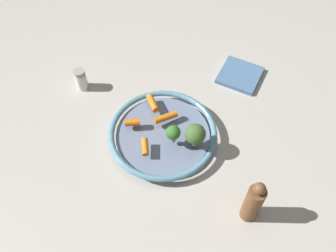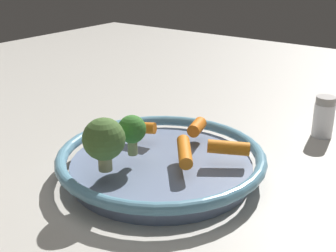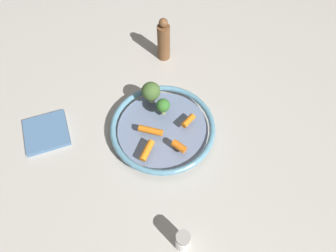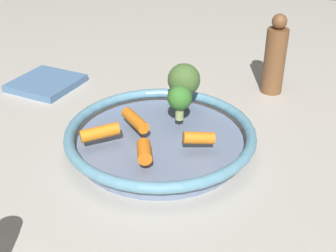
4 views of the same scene
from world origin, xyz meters
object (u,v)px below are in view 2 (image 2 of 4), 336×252
object	(u,v)px
baby_carrot_center	(185,152)
baby_carrot_right	(141,128)
broccoli_floret_mid	(132,130)
salt_shaker	(324,117)
baby_carrot_near_rim	(228,148)
broccoli_floret_edge	(104,140)
serving_bowl	(161,162)
baby_carrot_back	(197,127)

from	to	relation	value
baby_carrot_center	baby_carrot_right	bearing A→B (deg)	-108.08
broccoli_floret_mid	salt_shaker	size ratio (longest dim) A/B	0.79
baby_carrot_right	broccoli_floret_mid	size ratio (longest dim) A/B	0.79
baby_carrot_near_rim	baby_carrot_center	xyz separation A→B (m)	(0.05, -0.04, -0.00)
baby_carrot_near_rim	broccoli_floret_edge	size ratio (longest dim) A/B	0.81
serving_bowl	baby_carrot_back	world-z (taller)	baby_carrot_back
baby_carrot_back	baby_carrot_center	xyz separation A→B (m)	(0.09, 0.03, -0.00)
baby_carrot_back	salt_shaker	distance (m)	0.24
baby_carrot_right	salt_shaker	world-z (taller)	salt_shaker
serving_bowl	broccoli_floret_edge	xyz separation A→B (m)	(0.09, -0.02, 0.06)
serving_bowl	broccoli_floret_mid	distance (m)	0.07
broccoli_floret_edge	serving_bowl	bearing A→B (deg)	165.87
baby_carrot_near_rim	broccoli_floret_mid	xyz separation A→B (m)	(0.08, -0.11, 0.03)
baby_carrot_right	broccoli_floret_edge	size ratio (longest dim) A/B	0.64
baby_carrot_back	baby_carrot_near_rim	world-z (taller)	same
baby_carrot_back	broccoli_floret_mid	size ratio (longest dim) A/B	0.70
baby_carrot_right	broccoli_floret_mid	world-z (taller)	broccoli_floret_mid
baby_carrot_near_rim	baby_carrot_back	bearing A→B (deg)	-117.01
salt_shaker	serving_bowl	bearing A→B (deg)	-26.39
broccoli_floret_edge	broccoli_floret_mid	world-z (taller)	broccoli_floret_edge
broccoli_floret_edge	broccoli_floret_mid	bearing A→B (deg)	-177.90
baby_carrot_center	salt_shaker	xyz separation A→B (m)	(-0.28, 0.10, -0.01)
serving_bowl	baby_carrot_near_rim	size ratio (longest dim) A/B	5.17
baby_carrot_back	baby_carrot_near_rim	size ratio (longest dim) A/B	0.70
baby_carrot_center	broccoli_floret_edge	distance (m)	0.12
baby_carrot_back	baby_carrot_center	distance (m)	0.09
baby_carrot_center	serving_bowl	bearing A→B (deg)	-89.76
baby_carrot_near_rim	broccoli_floret_mid	bearing A→B (deg)	-53.50
baby_carrot_center	broccoli_floret_edge	bearing A→B (deg)	-34.72
serving_bowl	baby_carrot_right	distance (m)	0.08
baby_carrot_right	baby_carrot_near_rim	bearing A→B (deg)	94.72
baby_carrot_center	broccoli_floret_edge	world-z (taller)	broccoli_floret_edge
serving_bowl	baby_carrot_near_rim	distance (m)	0.10
baby_carrot_right	baby_carrot_center	bearing A→B (deg)	71.92
baby_carrot_center	salt_shaker	bearing A→B (deg)	160.48
salt_shaker	baby_carrot_right	bearing A→B (deg)	-39.47
serving_bowl	baby_carrot_right	bearing A→B (deg)	-118.04
broccoli_floret_edge	salt_shaker	world-z (taller)	broccoli_floret_edge
serving_bowl	baby_carrot_near_rim	xyz separation A→B (m)	(-0.05, 0.08, 0.03)
broccoli_floret_edge	broccoli_floret_mid	size ratio (longest dim) A/B	1.24
serving_bowl	baby_carrot_near_rim	world-z (taller)	baby_carrot_near_rim
baby_carrot_back	baby_carrot_right	distance (m)	0.09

